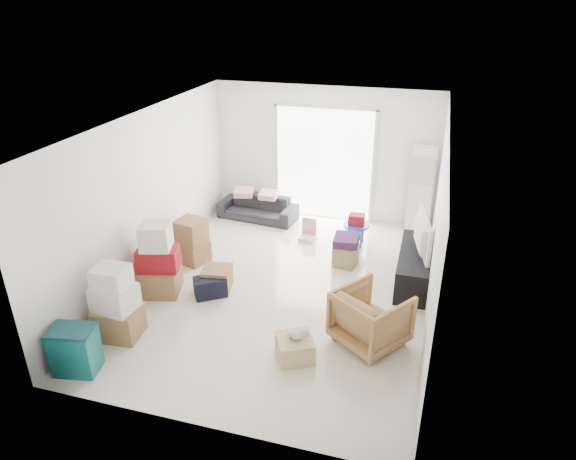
# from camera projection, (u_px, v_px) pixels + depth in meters

# --- Properties ---
(room_shell) EXTENTS (4.98, 6.48, 3.18)m
(room_shell) POSITION_uv_depth(u_px,v_px,m) (281.00, 211.00, 7.67)
(room_shell) COLOR silver
(room_shell) RESTS_ON ground
(sliding_door) EXTENTS (2.10, 0.04, 2.33)m
(sliding_door) POSITION_uv_depth(u_px,v_px,m) (324.00, 160.00, 10.31)
(sliding_door) COLOR white
(sliding_door) RESTS_ON room_shell
(ac_tower) EXTENTS (0.45, 0.30, 1.75)m
(ac_tower) POSITION_uv_depth(u_px,v_px,m) (420.00, 192.00, 9.69)
(ac_tower) COLOR white
(ac_tower) RESTS_ON room_shell
(tv_console) EXTENTS (0.49, 1.63, 0.54)m
(tv_console) POSITION_uv_depth(u_px,v_px,m) (414.00, 266.00, 8.33)
(tv_console) COLOR black
(tv_console) RESTS_ON room_shell
(television) EXTENTS (0.80, 1.15, 0.14)m
(television) POSITION_uv_depth(u_px,v_px,m) (416.00, 248.00, 8.19)
(television) COLOR black
(television) RESTS_ON tv_console
(sofa) EXTENTS (1.67, 0.64, 0.64)m
(sofa) POSITION_uv_depth(u_px,v_px,m) (258.00, 204.00, 10.60)
(sofa) COLOR #28272D
(sofa) RESTS_ON room_shell
(pillow_left) EXTENTS (0.40, 0.34, 0.11)m
(pillow_left) POSITION_uv_depth(u_px,v_px,m) (243.00, 186.00, 10.50)
(pillow_left) COLOR #BD8990
(pillow_left) RESTS_ON sofa
(pillow_right) EXTENTS (0.32, 0.26, 0.11)m
(pillow_right) POSITION_uv_depth(u_px,v_px,m) (268.00, 189.00, 10.36)
(pillow_right) COLOR #BD8990
(pillow_right) RESTS_ON sofa
(armchair) EXTENTS (1.14, 1.13, 0.86)m
(armchair) POSITION_uv_depth(u_px,v_px,m) (371.00, 315.00, 6.81)
(armchair) COLOR #A57449
(armchair) RESTS_ON room_shell
(storage_bins) EXTENTS (0.61, 0.48, 0.63)m
(storage_bins) POSITION_uv_depth(u_px,v_px,m) (75.00, 350.00, 6.34)
(storage_bins) COLOR #0E585A
(storage_bins) RESTS_ON room_shell
(box_stack_a) EXTENTS (0.63, 0.54, 1.07)m
(box_stack_a) POSITION_uv_depth(u_px,v_px,m) (116.00, 306.00, 6.93)
(box_stack_a) COLOR brown
(box_stack_a) RESTS_ON room_shell
(box_stack_b) EXTENTS (0.71, 0.71, 1.17)m
(box_stack_b) POSITION_uv_depth(u_px,v_px,m) (159.00, 263.00, 7.94)
(box_stack_b) COLOR brown
(box_stack_b) RESTS_ON room_shell
(box_stack_c) EXTENTS (0.64, 0.59, 0.79)m
(box_stack_c) POSITION_uv_depth(u_px,v_px,m) (191.00, 241.00, 8.91)
(box_stack_c) COLOR brown
(box_stack_c) RESTS_ON room_shell
(loose_box) EXTENTS (0.51, 0.51, 0.37)m
(loose_box) POSITION_uv_depth(u_px,v_px,m) (217.00, 278.00, 8.16)
(loose_box) COLOR brown
(loose_box) RESTS_ON room_shell
(duffel_bag) EXTENTS (0.57, 0.52, 0.31)m
(duffel_bag) POSITION_uv_depth(u_px,v_px,m) (210.00, 287.00, 7.98)
(duffel_bag) COLOR black
(duffel_bag) RESTS_ON room_shell
(ottoman) EXTENTS (0.43, 0.43, 0.37)m
(ottoman) POSITION_uv_depth(u_px,v_px,m) (346.00, 255.00, 8.87)
(ottoman) COLOR #9A885A
(ottoman) RESTS_ON room_shell
(blanket) EXTENTS (0.42, 0.42, 0.14)m
(blanket) POSITION_uv_depth(u_px,v_px,m) (346.00, 242.00, 8.76)
(blanket) COLOR #441F4E
(blanket) RESTS_ON ottoman
(kids_table) EXTENTS (0.48, 0.48, 0.61)m
(kids_table) POSITION_uv_depth(u_px,v_px,m) (356.00, 223.00, 9.46)
(kids_table) COLOR #1540AE
(kids_table) RESTS_ON room_shell
(toy_walker) EXTENTS (0.32, 0.29, 0.41)m
(toy_walker) POSITION_uv_depth(u_px,v_px,m) (308.00, 234.00, 9.80)
(toy_walker) COLOR silver
(toy_walker) RESTS_ON room_shell
(wood_crate) EXTENTS (0.61, 0.61, 0.30)m
(wood_crate) POSITION_uv_depth(u_px,v_px,m) (295.00, 348.00, 6.63)
(wood_crate) COLOR tan
(wood_crate) RESTS_ON room_shell
(plush_bunny) EXTENTS (0.28, 0.17, 0.14)m
(plush_bunny) POSITION_uv_depth(u_px,v_px,m) (298.00, 335.00, 6.54)
(plush_bunny) COLOR #B2ADA8
(plush_bunny) RESTS_ON wood_crate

